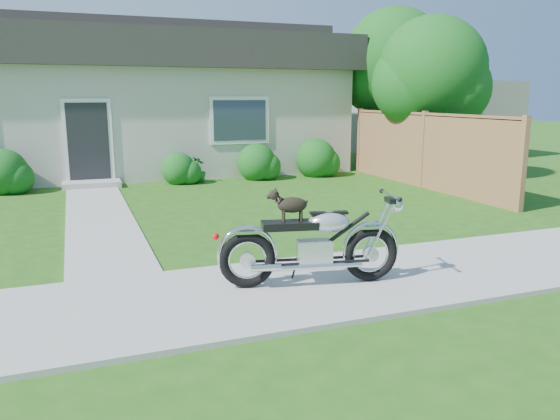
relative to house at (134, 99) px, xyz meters
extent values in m
plane|color=#235114|center=(0.00, -11.99, -2.16)|extent=(80.00, 80.00, 0.00)
cube|color=#9E9B93|center=(0.00, -11.99, -2.14)|extent=(24.00, 2.20, 0.04)
cube|color=#9E9B93|center=(-1.50, -6.99, -2.14)|extent=(1.20, 8.00, 0.03)
cube|color=#BDB6AB|center=(0.00, 0.01, -0.66)|extent=(12.00, 6.00, 3.00)
cube|color=#2D2B28|center=(0.00, 0.01, 1.34)|extent=(12.60, 6.60, 1.00)
cube|color=#2D2B28|center=(0.00, 0.01, 2.04)|extent=(12.60, 2.00, 0.60)
cube|color=black|center=(-1.50, -3.02, -1.11)|extent=(1.00, 0.06, 2.10)
cube|color=#9E9B93|center=(-1.50, -3.37, -2.08)|extent=(1.40, 0.70, 0.16)
cube|color=#2D3847|center=(2.50, -3.02, -0.56)|extent=(1.70, 0.05, 1.30)
cube|color=olive|center=(6.30, -6.24, -1.26)|extent=(0.08, 6.50, 1.80)
cube|color=olive|center=(6.30, -2.99, -1.21)|extent=(0.12, 0.12, 1.90)
cube|color=olive|center=(6.30, -6.24, -1.21)|extent=(0.12, 0.12, 1.90)
cube|color=olive|center=(6.30, -9.49, -1.21)|extent=(0.12, 0.12, 1.90)
cube|color=olive|center=(6.30, -6.24, -0.34)|extent=(0.08, 6.50, 0.08)
cylinder|color=#3D2B1C|center=(7.17, -5.24, -0.98)|extent=(0.28, 0.28, 2.36)
sphere|color=#165318|center=(7.17, -5.24, 0.77)|extent=(2.84, 2.84, 2.84)
sphere|color=#165318|center=(7.57, -5.54, 0.30)|extent=(2.08, 2.08, 2.08)
cylinder|color=#3D2B1C|center=(7.70, -2.53, -0.81)|extent=(0.28, 0.28, 2.70)
sphere|color=#165318|center=(7.70, -2.53, 1.19)|extent=(3.24, 3.24, 3.24)
sphere|color=#165318|center=(8.10, -2.83, 0.65)|extent=(2.38, 2.38, 2.38)
sphere|color=#165318|center=(4.62, -3.49, -1.66)|extent=(1.16, 1.16, 1.16)
sphere|color=#165318|center=(0.67, -3.49, -1.78)|extent=(0.89, 0.89, 0.89)
sphere|color=#165318|center=(2.83, -3.49, -1.70)|extent=(1.07, 1.07, 1.07)
sphere|color=#165318|center=(-3.45, -3.49, -1.68)|extent=(1.13, 1.13, 1.13)
imported|color=#1C6720|center=(1.21, -3.44, -1.81)|extent=(0.52, 0.52, 0.69)
torus|color=black|center=(1.41, -12.15, -1.78)|extent=(0.68, 0.24, 0.67)
torus|color=black|center=(-0.06, -11.86, -1.78)|extent=(0.68, 0.24, 0.67)
cube|color=silver|center=(0.72, -12.02, -1.73)|extent=(0.44, 0.31, 0.30)
ellipsoid|color=silver|center=(0.89, -12.05, -1.36)|extent=(0.56, 0.38, 0.26)
cube|color=black|center=(0.43, -11.96, -1.38)|extent=(0.69, 0.38, 0.09)
cube|color=silver|center=(1.41, -12.15, -1.44)|extent=(0.32, 0.20, 0.03)
cube|color=silver|center=(-0.06, -11.86, -1.44)|extent=(0.32, 0.20, 0.03)
cylinder|color=silver|center=(1.62, -12.20, -1.06)|extent=(0.15, 0.59, 0.03)
sphere|color=silver|center=(1.70, -12.21, -1.18)|extent=(0.20, 0.20, 0.17)
cylinder|color=silver|center=(0.69, -12.14, -1.86)|extent=(1.09, 0.28, 0.06)
ellipsoid|color=black|center=(0.45, -11.96, -1.14)|extent=(0.37, 0.23, 0.18)
sphere|color=black|center=(0.24, -11.92, -1.02)|extent=(0.13, 0.13, 0.11)
cylinder|color=black|center=(0.36, -11.90, -1.27)|extent=(0.03, 0.03, 0.14)
cylinder|color=black|center=(0.35, -11.98, -1.27)|extent=(0.03, 0.03, 0.14)
cylinder|color=black|center=(0.56, -11.94, -1.27)|extent=(0.03, 0.03, 0.14)
cylinder|color=black|center=(0.55, -12.02, -1.27)|extent=(0.03, 0.03, 0.14)
torus|color=#CB367F|center=(0.29, -11.93, -1.07)|extent=(0.07, 0.11, 0.09)
camera|label=1|loc=(-1.88, -17.70, 0.09)|focal=35.00mm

